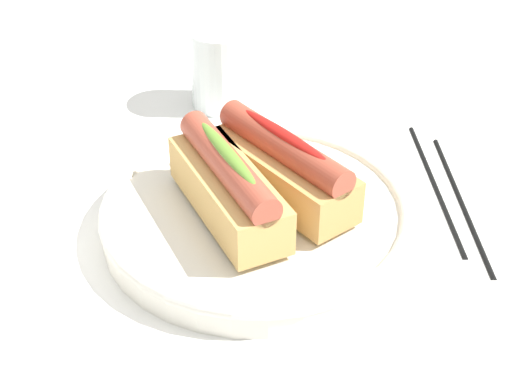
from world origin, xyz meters
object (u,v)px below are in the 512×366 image
(water_glass, at_px, (221,73))
(chopstick_near, at_px, (435,184))
(hotdog_back, at_px, (228,185))
(chopstick_far, at_px, (461,200))
(serving_bowl, at_px, (256,215))
(hotdog_front, at_px, (283,166))

(water_glass, bearing_deg, chopstick_near, -143.21)
(water_glass, distance_m, chopstick_near, 0.27)
(hotdog_back, bearing_deg, chopstick_far, -90.59)
(serving_bowl, height_order, hotdog_back, hotdog_back)
(hotdog_back, height_order, chopstick_far, hotdog_back)
(hotdog_back, xyz_separation_m, chopstick_far, (-0.00, -0.22, -0.06))
(serving_bowl, xyz_separation_m, hotdog_front, (0.01, -0.03, 0.04))
(serving_bowl, distance_m, hotdog_front, 0.05)
(chopstick_far, bearing_deg, chopstick_near, 35.68)
(serving_bowl, distance_m, water_glass, 0.24)
(hotdog_front, xyz_separation_m, water_glass, (0.23, 0.00, -0.02))
(chopstick_near, bearing_deg, serving_bowl, 108.97)
(hotdog_front, distance_m, water_glass, 0.23)
(water_glass, bearing_deg, serving_bowl, 174.41)
(hotdog_back, bearing_deg, hotdog_front, -73.77)
(hotdog_front, height_order, chopstick_near, hotdog_front)
(hotdog_front, height_order, chopstick_far, hotdog_front)
(hotdog_front, xyz_separation_m, chopstick_far, (-0.02, -0.17, -0.06))
(water_glass, bearing_deg, chopstick_far, -144.79)
(hotdog_front, distance_m, chopstick_far, 0.18)
(chopstick_far, bearing_deg, hotdog_back, 103.29)
(chopstick_near, bearing_deg, hotdog_front, 107.24)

